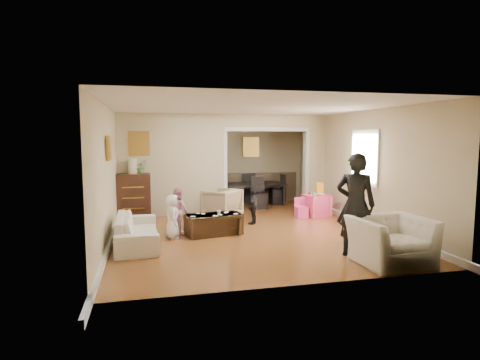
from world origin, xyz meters
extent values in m
plane|color=#975627|center=(0.00, 0.00, 0.00)|extent=(7.00, 7.00, 0.00)
cube|color=#C5B790|center=(-1.38, 1.80, 1.30)|extent=(2.75, 0.18, 2.60)
cube|color=#C5B790|center=(2.48, 1.80, 1.30)|extent=(0.55, 0.18, 2.60)
cube|color=#C5B790|center=(1.10, 1.80, 2.42)|extent=(2.22, 0.18, 0.35)
cube|color=white|center=(2.73, -0.40, 1.55)|extent=(0.03, 0.95, 1.10)
cube|color=brown|center=(-2.20, 1.70, 1.85)|extent=(0.45, 0.03, 0.55)
cube|color=brown|center=(-2.71, -0.60, 1.80)|extent=(0.03, 0.55, 0.40)
cube|color=brown|center=(1.10, 3.44, 1.70)|extent=(0.45, 0.03, 0.55)
imported|color=white|center=(-2.23, -0.88, 0.28)|extent=(0.77, 1.91, 0.56)
imported|color=tan|center=(-0.24, 1.20, 0.36)|extent=(1.12, 1.12, 0.73)
imported|color=white|center=(1.73, -2.94, 0.37)|extent=(1.18, 1.04, 0.74)
cube|color=#371910|center=(-2.36, 1.54, 0.56)|extent=(0.82, 0.46, 1.12)
cylinder|color=beige|center=(-2.36, 1.54, 1.30)|extent=(0.22, 0.22, 0.36)
imported|color=#4E7F38|center=(-2.16, 1.54, 1.28)|extent=(0.29, 0.25, 0.32)
cube|color=#342010|center=(-0.70, -0.42, 0.21)|extent=(1.22, 0.80, 0.42)
imported|color=silver|center=(-0.60, -0.47, 0.46)|extent=(0.11, 0.11, 0.09)
cube|color=#F33F74|center=(2.16, 0.87, 0.27)|extent=(0.65, 0.65, 0.55)
cube|color=yellow|center=(2.28, 0.97, 0.70)|extent=(0.21, 0.10, 0.30)
cylinder|color=teal|center=(2.06, 0.82, 0.59)|extent=(0.08, 0.08, 0.08)
cube|color=red|center=(2.04, 0.99, 0.57)|extent=(0.10, 0.09, 0.05)
imported|color=silver|center=(2.21, 0.75, 0.57)|extent=(0.23, 0.23, 0.05)
imported|color=black|center=(1.02, 2.85, 0.32)|extent=(1.94, 1.24, 0.64)
imported|color=black|center=(1.38, -2.44, 0.88)|extent=(0.76, 0.70, 1.75)
imported|color=white|center=(-1.55, -0.57, 0.44)|extent=(0.30, 0.44, 0.88)
imported|color=pink|center=(-1.40, -0.12, 0.47)|extent=(0.55, 0.58, 0.95)
imported|color=black|center=(0.35, 0.33, 0.41)|extent=(0.45, 0.50, 0.82)
cube|color=white|center=(-0.39, -0.24, 0.42)|extent=(0.11, 0.12, 0.00)
cube|color=white|center=(-0.25, -0.47, 0.42)|extent=(0.12, 0.12, 0.00)
cube|color=white|center=(-0.57, -0.51, 0.42)|extent=(0.08, 0.09, 0.00)
cube|color=white|center=(-0.91, -0.32, 0.42)|extent=(0.08, 0.09, 0.00)
cube|color=white|center=(-1.01, -0.25, 0.42)|extent=(0.09, 0.10, 0.00)
cube|color=white|center=(-0.69, -0.60, 0.42)|extent=(0.13, 0.11, 0.00)
cube|color=white|center=(-1.15, -0.56, 0.42)|extent=(0.11, 0.10, 0.00)
cube|color=white|center=(-0.43, -0.32, 0.42)|extent=(0.10, 0.10, 0.00)
camera|label=1|loc=(-2.01, -8.40, 2.01)|focal=29.73mm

